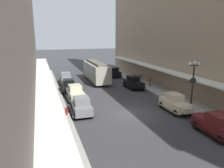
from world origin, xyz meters
name	(u,v)px	position (x,y,z in m)	size (l,w,h in m)	color
ground_plane	(131,114)	(0.00, 0.00, 0.00)	(200.00, 200.00, 0.00)	#38383A
sidewalk_left	(56,122)	(-7.50, 0.00, 0.07)	(3.00, 60.00, 0.15)	#A8A59E
sidewalk_right	(192,105)	(7.50, 0.00, 0.07)	(3.00, 60.00, 0.15)	#A8A59E
parked_car_0	(216,124)	(4.58, -6.56, 0.94)	(2.21, 4.29, 1.84)	#591919
parked_car_1	(175,102)	(4.71, -0.76, 0.94)	(2.21, 4.28, 1.84)	beige
parked_car_2	(75,92)	(-4.56, 6.59, 0.94)	(2.25, 4.30, 1.84)	beige
parked_car_3	(68,85)	(-4.88, 10.68, 0.94)	(2.31, 4.32, 1.84)	black
parked_car_4	(113,72)	(4.79, 19.31, 0.94)	(2.29, 4.31, 1.84)	black
parked_car_5	(66,78)	(-4.57, 15.98, 0.94)	(2.26, 4.30, 1.84)	slate
parked_car_6	(81,105)	(-4.80, 1.47, 0.94)	(2.26, 4.30, 1.84)	slate
parked_car_7	(134,82)	(4.65, 9.62, 0.94)	(2.25, 4.30, 1.84)	black
streetcar	(96,71)	(0.55, 16.04, 1.90)	(2.60, 9.62, 3.46)	#ADA899
lamp_post_with_clock	(193,83)	(6.40, -1.21, 2.99)	(1.42, 0.44, 5.16)	black
fire_hydrant	(66,111)	(-6.35, 1.28, 0.56)	(0.24, 0.24, 0.82)	#B21E19
pedestrian_0	(45,99)	(-8.18, 4.84, 0.99)	(0.36, 0.24, 1.64)	slate
pedestrian_1	(61,115)	(-7.05, -0.79, 1.01)	(0.36, 0.28, 1.67)	#2D2D33
pedestrian_2	(150,81)	(7.30, 9.42, 1.01)	(0.36, 0.28, 1.67)	#4C4238
pedestrian_3	(60,117)	(-7.20, -1.11, 1.01)	(0.36, 0.28, 1.67)	slate
pedestrian_4	(62,129)	(-7.24, -3.60, 0.99)	(0.36, 0.24, 1.64)	#4C4238
pedestrian_5	(141,78)	(6.95, 11.94, 0.99)	(0.36, 0.24, 1.64)	slate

